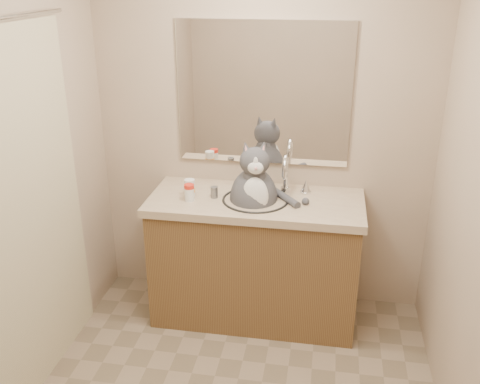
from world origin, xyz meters
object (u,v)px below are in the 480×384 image
at_px(cat, 254,195).
at_px(grey_canister, 214,192).
at_px(pill_bottle_redcap, 189,192).
at_px(pill_bottle_orange, 190,188).

xyz_separation_m(cat, grey_canister, (-0.25, -0.01, 0.00)).
bearing_deg(cat, grey_canister, 169.96).
relative_size(pill_bottle_redcap, grey_canister, 1.48).
distance_m(pill_bottle_orange, grey_canister, 0.16).
relative_size(pill_bottle_redcap, pill_bottle_orange, 0.96).
relative_size(cat, pill_bottle_orange, 5.37).
height_order(cat, grey_canister, cat).
bearing_deg(pill_bottle_orange, cat, 1.99).
xyz_separation_m(cat, pill_bottle_redcap, (-0.39, -0.08, 0.02)).
xyz_separation_m(cat, pill_bottle_orange, (-0.41, -0.01, 0.02)).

